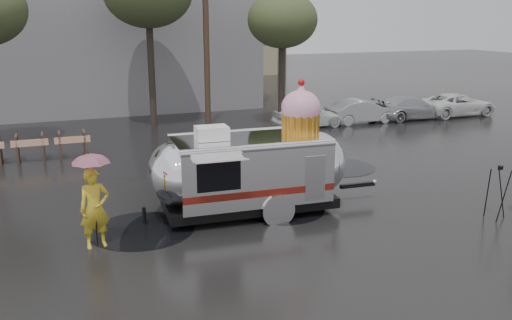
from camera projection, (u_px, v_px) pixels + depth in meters
name	position (u px, v px, depth m)	size (l,w,h in m)	color
ground	(266.00, 238.00, 13.31)	(120.00, 120.00, 0.00)	black
puddles	(263.00, 198.00, 16.18)	(10.21, 6.07, 0.01)	black
utility_pole	(206.00, 30.00, 25.62)	(1.60, 0.28, 9.00)	#473323
tree_right	(282.00, 21.00, 25.80)	(3.36, 3.36, 6.42)	#382D26
barricade_row	(30.00, 147.00, 20.27)	(4.30, 0.80, 1.00)	#473323
parked_cars	(392.00, 107.00, 28.00)	(13.20, 1.90, 1.50)	silver
airstream_trailer	(252.00, 167.00, 14.71)	(6.88, 2.70, 3.71)	silver
person_left	(95.00, 209.00, 12.56)	(0.68, 0.46, 1.90)	gold
umbrella_pink	(91.00, 168.00, 12.31)	(1.08, 1.08, 2.29)	pink
tripod	(498.00, 188.00, 14.36)	(0.61, 0.56, 1.48)	black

